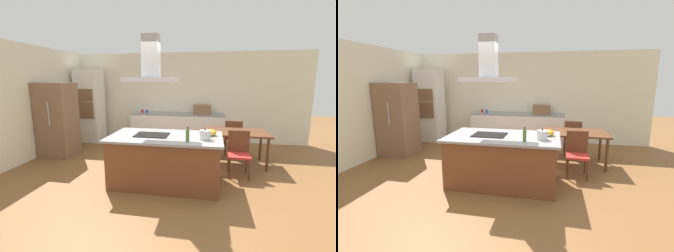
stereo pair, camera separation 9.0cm
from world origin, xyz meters
TOP-DOWN VIEW (x-y plane):
  - ground at (0.00, 1.50)m, footprint 16.00×16.00m
  - wall_back at (0.00, 3.25)m, footprint 7.20×0.10m
  - wall_left at (-3.45, 1.00)m, footprint 0.10×8.80m
  - kitchen_island at (0.00, 0.00)m, footprint 2.00×1.14m
  - cooktop at (-0.25, 0.00)m, footprint 0.60×0.44m
  - tea_kettle at (0.70, -0.14)m, footprint 0.24×0.18m
  - olive_oil_bottle at (0.43, -0.32)m, footprint 0.06×0.06m
  - mixing_bowl at (0.80, 0.17)m, footprint 0.20×0.20m
  - back_counter at (-0.19, 2.88)m, footprint 2.75×0.62m
  - countertop_microwave at (0.53, 2.88)m, footprint 0.50×0.38m
  - coffee_mug_red at (-1.31, 2.93)m, footprint 0.08×0.08m
  - coffee_mug_blue at (-1.15, 2.87)m, footprint 0.08×0.08m
  - wall_oven_stack at (-2.90, 2.65)m, footprint 0.70×0.66m
  - refrigerator at (-2.98, 1.15)m, footprint 0.80×0.73m
  - dining_table at (1.36, 1.31)m, footprint 1.40×0.90m
  - chair_facing_back_wall at (1.36, 1.98)m, footprint 0.42×0.42m
  - chair_facing_island at (1.36, 0.65)m, footprint 0.42×0.42m
  - range_hood at (-0.25, 0.00)m, footprint 0.90×0.55m

SIDE VIEW (x-z plane):
  - ground at x=0.00m, z-range 0.00..0.00m
  - back_counter at x=-0.19m, z-range 0.00..0.90m
  - kitchen_island at x=0.00m, z-range 0.00..0.90m
  - chair_facing_back_wall at x=1.36m, z-range 0.06..0.95m
  - chair_facing_island at x=1.36m, z-range 0.06..0.95m
  - dining_table at x=1.36m, z-range 0.29..1.04m
  - cooktop at x=-0.25m, z-range 0.90..0.91m
  - refrigerator at x=-2.98m, z-range 0.00..1.82m
  - coffee_mug_red at x=-1.31m, z-range 0.90..0.99m
  - coffee_mug_blue at x=-1.15m, z-range 0.90..0.99m
  - mixing_bowl at x=0.80m, z-range 0.90..1.01m
  - tea_kettle at x=0.70m, z-range 0.89..1.07m
  - olive_oil_bottle at x=0.43m, z-range 0.88..1.12m
  - countertop_microwave at x=0.53m, z-range 0.90..1.18m
  - wall_oven_stack at x=-2.90m, z-range 0.00..2.20m
  - wall_back at x=0.00m, z-range 0.00..2.70m
  - wall_left at x=-3.45m, z-range 0.00..2.70m
  - range_hood at x=-0.25m, z-range 1.71..2.49m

